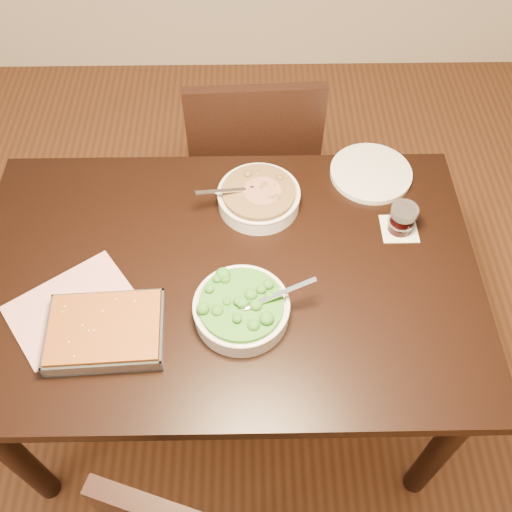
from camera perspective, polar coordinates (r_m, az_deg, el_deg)
The scene contains 10 objects.
ground at distance 2.22m, azimuth -2.28°, elevation -12.63°, with size 4.00×4.00×0.00m, color #4D2B16.
table at distance 1.64m, azimuth -3.01°, elevation -3.44°, with size 1.40×0.90×0.75m.
magazine_a at distance 1.57m, azimuth -17.85°, elevation -4.93°, with size 0.31×0.23×0.01m, color #B53352.
coaster at distance 1.70m, azimuth 14.11°, elevation 2.66°, with size 0.10×0.10×0.00m, color white.
stew_bowl at distance 1.69m, azimuth 0.28°, elevation 5.94°, with size 0.27×0.25×0.09m.
broccoli_bowl at distance 1.46m, azimuth -1.46°, elevation -5.27°, with size 0.28×0.25×0.10m.
baking_dish at distance 1.48m, azimuth -14.79°, elevation -7.28°, with size 0.30×0.23×0.05m.
wine_tumbler at distance 1.67m, azimuth 14.42°, elevation 3.66°, with size 0.08×0.08×0.09m.
dinner_plate at distance 1.82m, azimuth 11.41°, elevation 8.13°, with size 0.25×0.25×0.02m, color silver.
chair_far at distance 2.15m, azimuth -0.27°, elevation 9.50°, with size 0.47×0.47×0.95m.
Camera 1 is at (0.07, -0.89, 2.03)m, focal length 40.00 mm.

